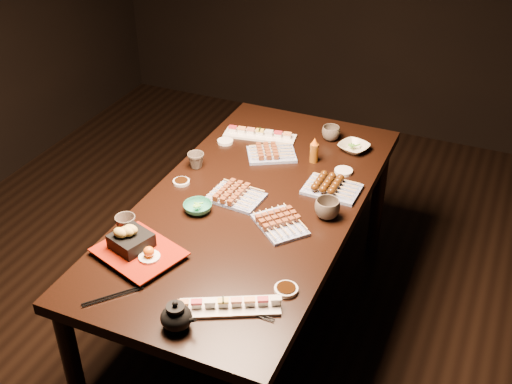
% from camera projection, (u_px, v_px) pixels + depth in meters
% --- Properties ---
extents(ground, '(5.00, 5.00, 0.00)m').
position_uv_depth(ground, '(218.00, 341.00, 3.13)').
color(ground, black).
rests_on(ground, ground).
extents(dining_table, '(1.06, 1.87, 0.75)m').
position_uv_depth(dining_table, '(252.00, 268.00, 3.01)').
color(dining_table, black).
rests_on(dining_table, ground).
extents(sushi_platter_near, '(0.36, 0.25, 0.04)m').
position_uv_depth(sushi_platter_near, '(230.00, 304.00, 2.24)').
color(sushi_platter_near, white).
rests_on(sushi_platter_near, dining_table).
extents(sushi_platter_far, '(0.38, 0.16, 0.05)m').
position_uv_depth(sushi_platter_far, '(260.00, 133.00, 3.29)').
color(sushi_platter_far, white).
rests_on(sushi_platter_far, dining_table).
extents(yakitori_plate_center, '(0.25, 0.19, 0.06)m').
position_uv_depth(yakitori_plate_center, '(236.00, 193.00, 2.81)').
color(yakitori_plate_center, '#828EB6').
rests_on(yakitori_plate_center, dining_table).
extents(yakitori_plate_right, '(0.28, 0.27, 0.06)m').
position_uv_depth(yakitori_plate_right, '(280.00, 221.00, 2.64)').
color(yakitori_plate_right, '#828EB6').
rests_on(yakitori_plate_right, dining_table).
extents(yakitori_plate_left, '(0.28, 0.26, 0.06)m').
position_uv_depth(yakitori_plate_left, '(271.00, 151.00, 3.12)').
color(yakitori_plate_left, '#828EB6').
rests_on(yakitori_plate_left, dining_table).
extents(tsukune_plate, '(0.25, 0.18, 0.06)m').
position_uv_depth(tsukune_plate, '(332.00, 185.00, 2.86)').
color(tsukune_plate, '#828EB6').
rests_on(tsukune_plate, dining_table).
extents(edamame_bowl_green, '(0.15, 0.15, 0.04)m').
position_uv_depth(edamame_bowl_green, '(198.00, 208.00, 2.73)').
color(edamame_bowl_green, '#2B8666').
rests_on(edamame_bowl_green, dining_table).
extents(edamame_bowl_cream, '(0.18, 0.18, 0.04)m').
position_uv_depth(edamame_bowl_cream, '(354.00, 147.00, 3.17)').
color(edamame_bowl_cream, beige).
rests_on(edamame_bowl_cream, dining_table).
extents(tempura_tray, '(0.38, 0.34, 0.12)m').
position_uv_depth(tempura_tray, '(138.00, 244.00, 2.46)').
color(tempura_tray, black).
rests_on(tempura_tray, dining_table).
extents(teacup_near_left, '(0.09, 0.09, 0.08)m').
position_uv_depth(teacup_near_left, '(126.00, 225.00, 2.60)').
color(teacup_near_left, '#4D443B').
rests_on(teacup_near_left, dining_table).
extents(teacup_mid_right, '(0.12, 0.12, 0.08)m').
position_uv_depth(teacup_mid_right, '(327.00, 209.00, 2.69)').
color(teacup_mid_right, '#4D443B').
rests_on(teacup_mid_right, dining_table).
extents(teacup_far_left, '(0.11, 0.11, 0.07)m').
position_uv_depth(teacup_far_left, '(196.00, 160.00, 3.03)').
color(teacup_far_left, '#4D443B').
rests_on(teacup_far_left, dining_table).
extents(teacup_far_right, '(0.11, 0.11, 0.07)m').
position_uv_depth(teacup_far_right, '(331.00, 133.00, 3.26)').
color(teacup_far_right, '#4D443B').
rests_on(teacup_far_right, dining_table).
extents(teapot, '(0.13, 0.13, 0.11)m').
position_uv_depth(teapot, '(176.00, 315.00, 2.14)').
color(teapot, black).
rests_on(teapot, dining_table).
extents(condiment_bottle, '(0.04, 0.04, 0.13)m').
position_uv_depth(condiment_bottle, '(314.00, 150.00, 3.06)').
color(condiment_bottle, brown).
rests_on(condiment_bottle, dining_table).
extents(sauce_dish_west, '(0.09, 0.09, 0.01)m').
position_uv_depth(sauce_dish_west, '(181.00, 182.00, 2.93)').
color(sauce_dish_west, white).
rests_on(sauce_dish_west, dining_table).
extents(sauce_dish_east, '(0.11, 0.11, 0.02)m').
position_uv_depth(sauce_dish_east, '(344.00, 171.00, 3.00)').
color(sauce_dish_east, white).
rests_on(sauce_dish_east, dining_table).
extents(sauce_dish_se, '(0.09, 0.09, 0.02)m').
position_uv_depth(sauce_dish_se, '(286.00, 289.00, 2.32)').
color(sauce_dish_se, white).
rests_on(sauce_dish_se, dining_table).
extents(sauce_dish_nw, '(0.09, 0.09, 0.01)m').
position_uv_depth(sauce_dish_nw, '(225.00, 141.00, 3.25)').
color(sauce_dish_nw, white).
rests_on(sauce_dish_nw, dining_table).
extents(chopsticks_near, '(0.16, 0.19, 0.01)m').
position_uv_depth(chopsticks_near, '(113.00, 296.00, 2.29)').
color(chopsticks_near, black).
rests_on(chopsticks_near, dining_table).
extents(chopsticks_se, '(0.20, 0.02, 0.01)m').
position_uv_depth(chopsticks_se, '(248.00, 313.00, 2.22)').
color(chopsticks_se, black).
rests_on(chopsticks_se, dining_table).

